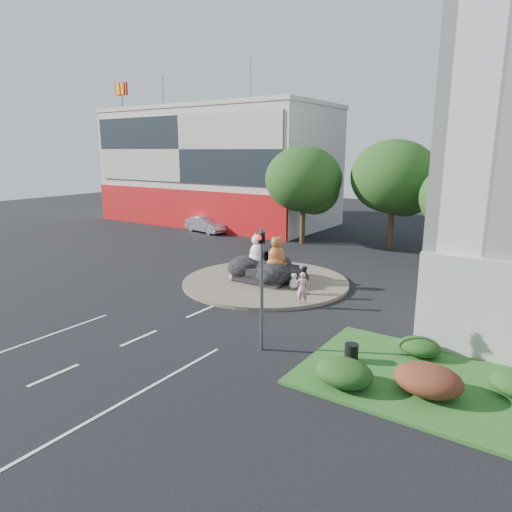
% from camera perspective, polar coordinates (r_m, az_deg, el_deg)
% --- Properties ---
extents(ground, '(120.00, 120.00, 0.00)m').
position_cam_1_polar(ground, '(20.58, -14.38, -9.93)').
color(ground, black).
rests_on(ground, ground).
extents(roundabout_island, '(10.00, 10.00, 0.20)m').
position_cam_1_polar(roundabout_island, '(27.72, 1.20, -3.25)').
color(roundabout_island, brown).
rests_on(roundabout_island, ground).
extents(rock_plinth, '(3.20, 2.60, 0.90)m').
position_cam_1_polar(rock_plinth, '(27.57, 1.20, -2.16)').
color(rock_plinth, black).
rests_on(rock_plinth, roundabout_island).
extents(shophouse_block, '(25.20, 12.30, 17.40)m').
position_cam_1_polar(shophouse_block, '(51.73, -4.83, 11.15)').
color(shophouse_block, beige).
rests_on(shophouse_block, ground).
extents(grass_verge, '(10.00, 6.00, 0.12)m').
position_cam_1_polar(grass_verge, '(17.40, 23.04, -14.83)').
color(grass_verge, '#21531B').
rests_on(grass_verge, ground).
extents(tree_left, '(6.46, 6.46, 8.27)m').
position_cam_1_polar(tree_left, '(39.09, 6.09, 9.14)').
color(tree_left, '#382314').
rests_on(tree_left, ground).
extents(tree_mid, '(6.84, 6.84, 8.76)m').
position_cam_1_polar(tree_mid, '(38.21, 16.96, 9.02)').
color(tree_mid, '#382314').
rests_on(tree_mid, ground).
extents(tree_right, '(5.70, 5.70, 7.30)m').
position_cam_1_polar(tree_right, '(33.01, 24.74, 6.22)').
color(tree_right, '#382314').
rests_on(tree_right, ground).
extents(hedge_near_green, '(2.00, 1.60, 0.90)m').
position_cam_1_polar(hedge_near_green, '(16.17, 10.95, -14.14)').
color(hedge_near_green, '#123812').
rests_on(hedge_near_green, grass_verge).
extents(hedge_red, '(2.20, 1.76, 0.99)m').
position_cam_1_polar(hedge_red, '(16.35, 20.72, -14.29)').
color(hedge_red, '#542216').
rests_on(hedge_red, grass_verge).
extents(hedge_back_green, '(1.60, 1.28, 0.72)m').
position_cam_1_polar(hedge_back_green, '(19.09, 19.78, -10.61)').
color(hedge_back_green, '#123812').
rests_on(hedge_back_green, grass_verge).
extents(traffic_light, '(0.44, 1.24, 5.00)m').
position_cam_1_polar(traffic_light, '(17.64, 0.99, -0.96)').
color(traffic_light, '#595B60').
rests_on(traffic_light, ground).
extents(street_lamp, '(2.34, 0.22, 8.06)m').
position_cam_1_polar(street_lamp, '(20.67, 29.15, 2.10)').
color(street_lamp, '#595B60').
rests_on(street_lamp, ground).
extents(cat_white, '(1.45, 1.37, 1.90)m').
position_cam_1_polar(cat_white, '(27.77, 0.12, 0.93)').
color(cat_white, silver).
rests_on(cat_white, rock_plinth).
extents(cat_tabby, '(1.50, 1.43, 1.96)m').
position_cam_1_polar(cat_tabby, '(26.85, 2.59, 0.56)').
color(cat_tabby, '#BC7027').
rests_on(cat_tabby, rock_plinth).
extents(kitten_calico, '(0.69, 0.62, 1.03)m').
position_cam_1_polar(kitten_calico, '(27.69, -2.77, -1.96)').
color(kitten_calico, beige).
rests_on(kitten_calico, roundabout_island).
extents(kitten_white, '(0.72, 0.70, 0.92)m').
position_cam_1_polar(kitten_white, '(26.07, 4.76, -3.08)').
color(kitten_white, silver).
rests_on(kitten_white, roundabout_island).
extents(pedestrian_pink, '(0.72, 0.64, 1.67)m').
position_cam_1_polar(pedestrian_pink, '(23.48, 5.81, -3.99)').
color(pedestrian_pink, pink).
rests_on(pedestrian_pink, roundabout_island).
extents(pedestrian_dark, '(0.78, 0.61, 1.56)m').
position_cam_1_polar(pedestrian_dark, '(25.15, 5.97, -2.95)').
color(pedestrian_dark, '#212229').
rests_on(pedestrian_dark, roundabout_island).
extents(parked_car, '(4.93, 2.49, 1.55)m').
position_cam_1_polar(parked_car, '(45.09, -6.30, 3.93)').
color(parked_car, '#ADB1B5').
rests_on(parked_car, ground).
extents(litter_bin, '(0.56, 0.56, 0.68)m').
position_cam_1_polar(litter_bin, '(17.93, 11.83, -11.73)').
color(litter_bin, black).
rests_on(litter_bin, grass_verge).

